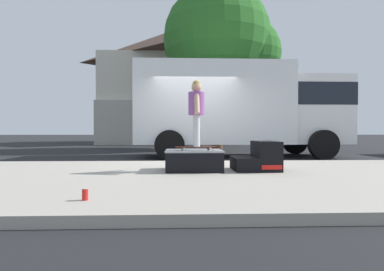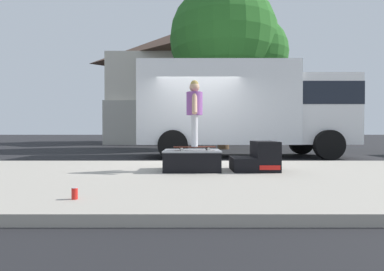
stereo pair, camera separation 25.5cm
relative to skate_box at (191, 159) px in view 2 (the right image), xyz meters
name	(u,v)px [view 2 (the right image)]	position (x,y,z in m)	size (l,w,h in m)	color
ground_plane	(198,163)	(0.20, 2.42, -0.33)	(140.00, 140.00, 0.00)	black
sidewalk_slab	(203,178)	(0.20, -0.58, -0.27)	(50.00, 5.00, 0.12)	#A8A093
skate_box	(191,159)	(0.00, 0.00, 0.00)	(1.06, 0.86, 0.39)	black
kicker_ramp	(256,158)	(1.24, 0.00, 0.02)	(0.83, 0.81, 0.55)	black
skateboard	(193,147)	(0.05, -0.04, 0.24)	(0.80, 0.31, 0.07)	#4C1E14
skater_kid	(193,108)	(0.05, -0.04, 0.98)	(0.30, 0.64, 1.24)	silver
soda_can	(73,194)	(-1.27, -2.47, -0.14)	(0.07, 0.07, 0.13)	red
box_truck	(244,106)	(1.79, 4.62, 1.37)	(6.91, 2.63, 3.05)	white
street_tree_main	(229,42)	(1.82, 9.05, 4.81)	(5.66, 5.15, 7.86)	brown
house_behind	(176,87)	(-1.09, 17.59, 3.92)	(9.54, 8.23, 8.40)	beige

